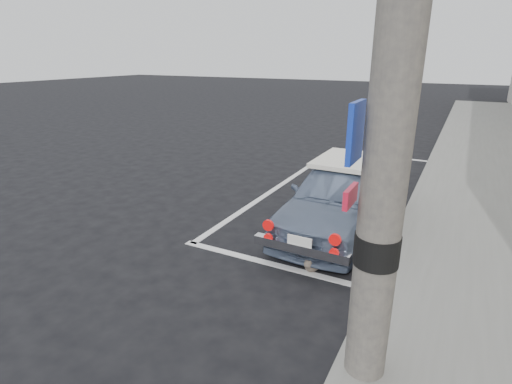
{
  "coord_description": "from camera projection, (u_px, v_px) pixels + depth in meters",
  "views": [
    {
      "loc": [
        2.51,
        -4.91,
        2.74
      ],
      "look_at": [
        -0.16,
        0.18,
        0.75
      ],
      "focal_mm": 28.0,
      "sensor_mm": 36.0,
      "label": 1
    }
  ],
  "objects": [
    {
      "name": "sidewalk",
      "position": [
        495.0,
        231.0,
        6.36
      ],
      "size": [
        2.8,
        40.0,
        0.15
      ],
      "primitive_type": "cube",
      "color": "slate",
      "rests_on": "ground"
    },
    {
      "name": "pline_side",
      "position": [
        285.0,
        182.0,
        9.02
      ],
      "size": [
        0.12,
        7.0,
        0.01
      ],
      "primitive_type": "cube",
      "color": "silver",
      "rests_on": "ground"
    },
    {
      "name": "ground",
      "position": [
        260.0,
        243.0,
        6.11
      ],
      "size": [
        80.0,
        80.0,
        0.0
      ],
      "primitive_type": "plane",
      "color": "black",
      "rests_on": "ground"
    },
    {
      "name": "pline_front",
      "position": [
        380.0,
        156.0,
        11.33
      ],
      "size": [
        3.0,
        0.12,
        0.01
      ],
      "primitive_type": "cube",
      "color": "silver",
      "rests_on": "ground"
    },
    {
      "name": "cat",
      "position": [
        312.0,
        264.0,
        5.3
      ],
      "size": [
        0.23,
        0.42,
        0.23
      ],
      "rotation": [
        0.0,
        0.0,
        -0.17
      ],
      "color": "brown",
      "rests_on": "ground"
    },
    {
      "name": "retro_coupe",
      "position": [
        340.0,
        195.0,
        6.43
      ],
      "size": [
        1.41,
        3.43,
        1.16
      ],
      "rotation": [
        0.0,
        0.0,
        -0.01
      ],
      "color": "slate",
      "rests_on": "ground"
    },
    {
      "name": "pline_rear",
      "position": [
        276.0,
        265.0,
        5.47
      ],
      "size": [
        3.0,
        0.12,
        0.01
      ],
      "primitive_type": "cube",
      "color": "silver",
      "rests_on": "ground"
    }
  ]
}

